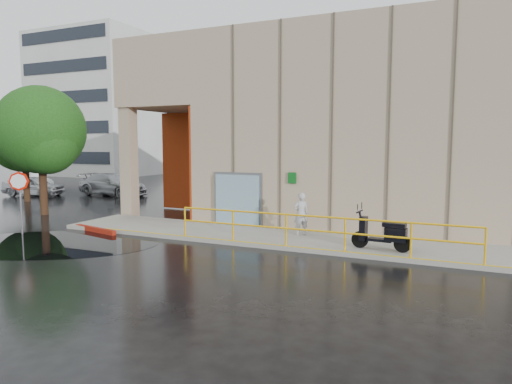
% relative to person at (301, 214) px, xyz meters
% --- Properties ---
extents(ground, '(120.00, 120.00, 0.00)m').
position_rel_person_xyz_m(ground, '(-3.21, -4.92, -0.91)').
color(ground, black).
rests_on(ground, ground).
extents(sidewalk, '(20.00, 3.00, 0.15)m').
position_rel_person_xyz_m(sidewalk, '(0.79, -0.42, -0.83)').
color(sidewalk, gray).
rests_on(sidewalk, ground).
extents(building, '(20.00, 10.17, 8.00)m').
position_rel_person_xyz_m(building, '(1.89, 6.07, 3.30)').
color(building, tan).
rests_on(building, ground).
extents(guardrail, '(9.56, 0.06, 1.03)m').
position_rel_person_xyz_m(guardrail, '(1.04, -1.77, -0.23)').
color(guardrail, yellow).
rests_on(guardrail, sidewalk).
extents(distant_building, '(12.00, 8.08, 15.00)m').
position_rel_person_xyz_m(distant_building, '(-31.21, 23.06, 6.59)').
color(distant_building, beige).
rests_on(distant_building, ground).
extents(person, '(0.66, 0.63, 1.52)m').
position_rel_person_xyz_m(person, '(0.00, 0.00, 0.00)').
color(person, '#B1B2B7').
rests_on(person, sidewalk).
extents(scooter, '(1.84, 0.73, 1.40)m').
position_rel_person_xyz_m(scooter, '(2.99, -1.19, 0.05)').
color(scooter, black).
rests_on(scooter, sidewalk).
extents(stop_sign, '(0.57, 0.48, 2.36)m').
position_rel_person_xyz_m(stop_sign, '(-9.87, -3.44, 0.83)').
color(stop_sign, slate).
rests_on(stop_sign, ground).
extents(red_curb, '(2.38, 0.72, 0.18)m').
position_rel_person_xyz_m(red_curb, '(-7.68, -1.96, -0.82)').
color(red_curb, maroon).
rests_on(red_curb, ground).
extents(puddle, '(8.50, 6.94, 0.01)m').
position_rel_person_xyz_m(puddle, '(-7.54, -4.19, -0.91)').
color(puddle, black).
rests_on(puddle, ground).
extents(car_a, '(4.18, 2.40, 1.34)m').
position_rel_person_xyz_m(car_a, '(-20.21, 5.77, -0.24)').
color(car_a, '#B3B5BB').
rests_on(car_a, ground).
extents(car_b, '(4.42, 2.73, 1.38)m').
position_rel_person_xyz_m(car_b, '(-22.87, 7.89, -0.22)').
color(car_b, white).
rests_on(car_b, ground).
extents(car_c, '(5.11, 2.42, 1.44)m').
position_rel_person_xyz_m(car_c, '(-15.70, 8.11, -0.19)').
color(car_c, '#9E9FA4').
rests_on(car_c, ground).
extents(tree_near, '(4.14, 4.14, 6.11)m').
position_rel_person_xyz_m(tree_near, '(-12.95, 0.35, 2.96)').
color(tree_near, black).
rests_on(tree_near, ground).
extents(tree_far, '(4.18, 4.18, 5.90)m').
position_rel_person_xyz_m(tree_far, '(-18.07, 3.59, 2.74)').
color(tree_far, black).
rests_on(tree_far, ground).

